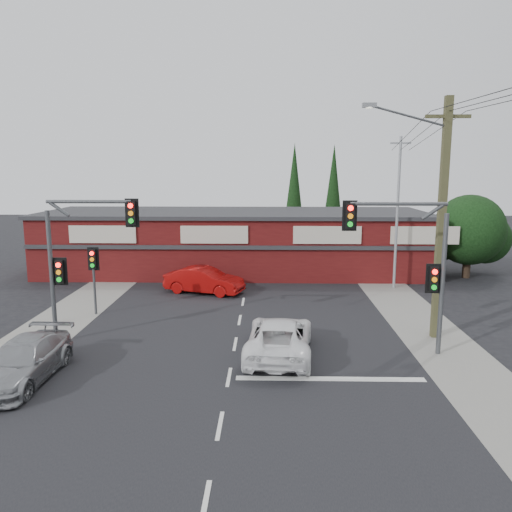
{
  "coord_description": "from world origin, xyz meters",
  "views": [
    {
      "loc": [
        1.33,
        -17.71,
        7.14
      ],
      "look_at": [
        0.83,
        3.0,
        3.51
      ],
      "focal_mm": 35.0,
      "sensor_mm": 36.0,
      "label": 1
    }
  ],
  "objects_px": {
    "utility_pole": "(439,212)",
    "silver_suv": "(23,361)",
    "red_sedan": "(204,280)",
    "shop_building": "(235,241)",
    "white_suv": "(279,337)"
  },
  "relations": [
    {
      "from": "utility_pole",
      "to": "silver_suv",
      "type": "bearing_deg",
      "value": -162.44
    },
    {
      "from": "red_sedan",
      "to": "shop_building",
      "type": "relative_size",
      "value": 0.17
    },
    {
      "from": "silver_suv",
      "to": "utility_pole",
      "type": "relative_size",
      "value": 0.48
    },
    {
      "from": "shop_building",
      "to": "utility_pole",
      "type": "height_order",
      "value": "utility_pole"
    },
    {
      "from": "silver_suv",
      "to": "shop_building",
      "type": "bearing_deg",
      "value": 73.68
    },
    {
      "from": "white_suv",
      "to": "silver_suv",
      "type": "height_order",
      "value": "white_suv"
    },
    {
      "from": "white_suv",
      "to": "shop_building",
      "type": "bearing_deg",
      "value": -75.63
    },
    {
      "from": "white_suv",
      "to": "red_sedan",
      "type": "bearing_deg",
      "value": -62.27
    },
    {
      "from": "silver_suv",
      "to": "shop_building",
      "type": "distance_m",
      "value": 19.83
    },
    {
      "from": "white_suv",
      "to": "shop_building",
      "type": "height_order",
      "value": "shop_building"
    },
    {
      "from": "white_suv",
      "to": "utility_pole",
      "type": "xyz_separation_m",
      "value": [
        6.57,
        2.25,
        4.67
      ]
    },
    {
      "from": "silver_suv",
      "to": "utility_pole",
      "type": "xyz_separation_m",
      "value": [
        15.33,
        4.85,
        4.7
      ]
    },
    {
      "from": "white_suv",
      "to": "red_sedan",
      "type": "xyz_separation_m",
      "value": [
        -4.15,
        9.72,
        0.03
      ]
    },
    {
      "from": "red_sedan",
      "to": "shop_building",
      "type": "xyz_separation_m",
      "value": [
        1.36,
        6.53,
        1.38
      ]
    },
    {
      "from": "utility_pole",
      "to": "white_suv",
      "type": "bearing_deg",
      "value": -161.06
    }
  ]
}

